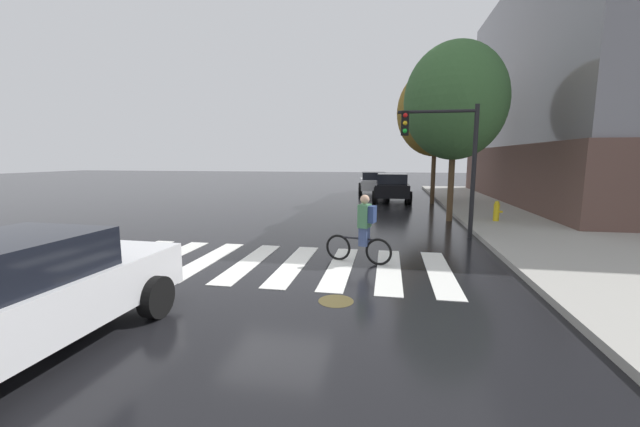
% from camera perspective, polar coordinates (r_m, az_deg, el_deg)
% --- Properties ---
extents(ground_plane, '(120.00, 120.00, 0.00)m').
position_cam_1_polar(ground_plane, '(9.30, -6.61, -7.59)').
color(ground_plane, black).
extents(crosswalk_stripes, '(8.47, 3.55, 0.01)m').
position_cam_1_polar(crosswalk_stripes, '(9.34, -7.38, -7.50)').
color(crosswalk_stripes, silver).
rests_on(crosswalk_stripes, ground).
extents(manhole_cover, '(0.64, 0.64, 0.01)m').
position_cam_1_polar(manhole_cover, '(6.96, 2.44, -13.12)').
color(manhole_cover, '#473D1E').
rests_on(manhole_cover, ground).
extents(sedan_near, '(2.28, 4.66, 1.59)m').
position_cam_1_polar(sedan_near, '(6.22, -39.58, -9.81)').
color(sedan_near, silver).
rests_on(sedan_near, ground).
extents(sedan_mid, '(2.24, 4.73, 1.63)m').
position_cam_1_polar(sedan_mid, '(23.10, 10.85, 4.03)').
color(sedan_mid, black).
rests_on(sedan_mid, ground).
extents(sedan_far, '(2.41, 4.65, 1.56)m').
position_cam_1_polar(sedan_far, '(27.62, 8.11, 4.72)').
color(sedan_far, silver).
rests_on(sedan_far, ground).
extents(cyclist, '(1.67, 0.50, 1.69)m').
position_cam_1_polar(cyclist, '(9.15, 6.56, -2.43)').
color(cyclist, black).
rests_on(cyclist, ground).
extents(traffic_light_near, '(2.47, 0.28, 4.20)m').
position_cam_1_polar(traffic_light_near, '(12.67, 18.76, 9.36)').
color(traffic_light_near, black).
rests_on(traffic_light_near, ground).
extents(fire_hydrant, '(0.33, 0.22, 0.78)m').
position_cam_1_polar(fire_hydrant, '(15.97, 25.23, 0.34)').
color(fire_hydrant, gold).
rests_on(fire_hydrant, sidewalk).
extents(street_tree_near, '(3.95, 3.95, 7.02)m').
position_cam_1_polar(street_tree_near, '(16.22, 19.83, 15.70)').
color(street_tree_near, '#4C3823').
rests_on(street_tree_near, ground).
extents(street_tree_mid, '(4.20, 4.20, 7.47)m').
position_cam_1_polar(street_tree_mid, '(22.20, 17.19, 14.51)').
color(street_tree_mid, '#4C3823').
rests_on(street_tree_mid, ground).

